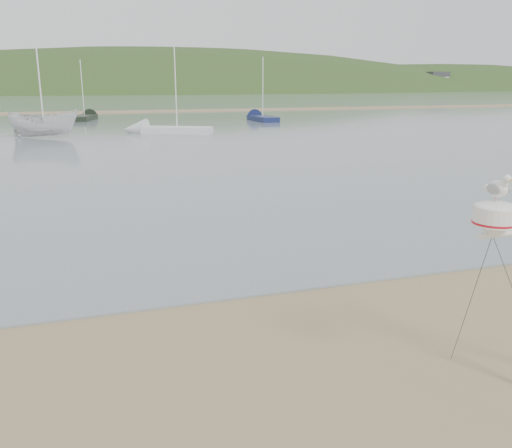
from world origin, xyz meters
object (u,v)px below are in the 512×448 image
object	(u,v)px
boat_white	(41,101)
sailboat_white_near	(154,130)
sailboat_blue_far	(257,117)
sailboat_dark_mid	(89,117)

from	to	relation	value
boat_white	sailboat_white_near	size ratio (longest dim) A/B	0.72
boat_white	sailboat_blue_far	world-z (taller)	sailboat_blue_far
sailboat_blue_far	sailboat_white_near	bearing A→B (deg)	-136.41
sailboat_dark_mid	sailboat_blue_far	world-z (taller)	sailboat_blue_far
boat_white	sailboat_dark_mid	distance (m)	20.38
sailboat_white_near	sailboat_blue_far	size ratio (longest dim) A/B	1.02
boat_white	sailboat_dark_mid	world-z (taller)	sailboat_dark_mid
sailboat_white_near	boat_white	bearing A→B (deg)	-170.27
sailboat_dark_mid	sailboat_white_near	xyz separation A→B (m)	(4.48, -18.56, -0.00)
sailboat_dark_mid	boat_white	bearing A→B (deg)	-100.11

